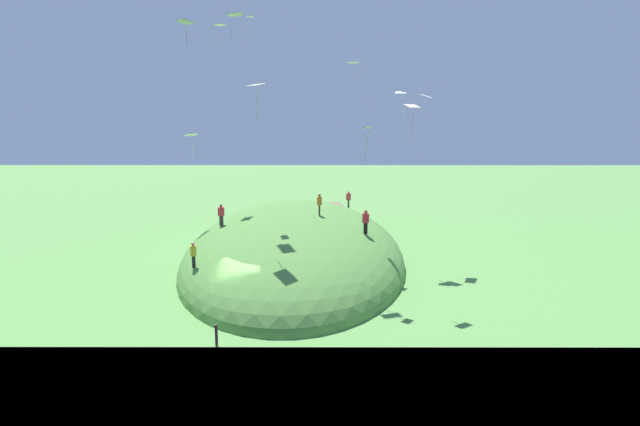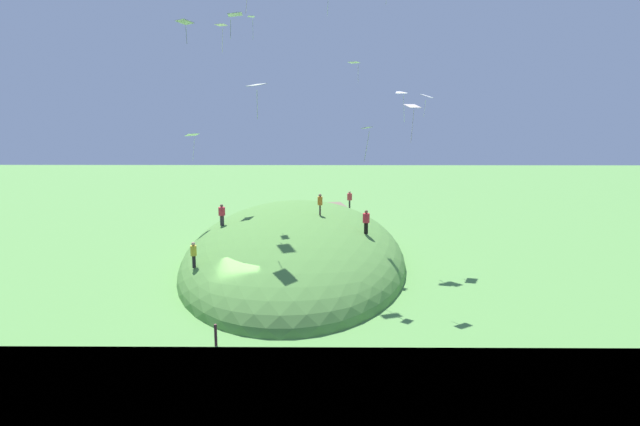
{
  "view_description": "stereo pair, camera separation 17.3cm",
  "coord_description": "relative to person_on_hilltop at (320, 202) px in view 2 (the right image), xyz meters",
  "views": [
    {
      "loc": [
        -30.67,
        -4.71,
        11.23
      ],
      "look_at": [
        0.8,
        -4.63,
        5.26
      ],
      "focal_mm": 31.16,
      "sensor_mm": 36.0,
      "label": 1
    },
    {
      "loc": [
        -30.67,
        -4.88,
        11.23
      ],
      "look_at": [
        0.8,
        -4.63,
        5.26
      ],
      "focal_mm": 31.16,
      "sensor_mm": 36.0,
      "label": 2
    }
  ],
  "objects": [
    {
      "name": "person_watching_kites",
      "position": [
        -0.14,
        7.12,
        -0.77
      ],
      "size": [
        0.66,
        0.66,
        1.59
      ],
      "rotation": [
        0.0,
        0.0,
        2.16
      ],
      "color": "#363037",
      "rests_on": "grass_hill"
    },
    {
      "name": "dirt_path",
      "position": [
        19.14,
        -2.88,
        -4.54
      ],
      "size": [
        15.29,
        4.66,
        0.04
      ],
      "primitive_type": "cube",
      "rotation": [
        0.0,
        0.0,
        0.19
      ],
      "color": "#74624F",
      "rests_on": "ground_plane"
    },
    {
      "name": "person_with_child",
      "position": [
        -2.47,
        -3.17,
        -0.79
      ],
      "size": [
        0.5,
        0.5,
        1.67
      ],
      "rotation": [
        0.0,
        0.0,
        4.78
      ],
      "color": "black",
      "rests_on": "grass_hill"
    },
    {
      "name": "kite_13",
      "position": [
        1.16,
        -2.44,
        9.77
      ],
      "size": [
        0.87,
        0.95,
        1.44
      ],
      "color": "white"
    },
    {
      "name": "kite_11",
      "position": [
        0.93,
        -5.85,
        7.58
      ],
      "size": [
        0.72,
        0.91,
        2.18
      ],
      "color": "white"
    },
    {
      "name": "kite_9",
      "position": [
        3.68,
        9.94,
        4.53
      ],
      "size": [
        1.16,
        1.18,
        2.1
      ],
      "color": "white"
    },
    {
      "name": "mooring_post",
      "position": [
        -14.64,
        4.88,
        -4.02
      ],
      "size": [
        0.14,
        0.14,
        1.09
      ],
      "primitive_type": "cylinder",
      "color": "brown",
      "rests_on": "ground_plane"
    },
    {
      "name": "person_near_shore",
      "position": [
        -7.12,
        7.6,
        -1.87
      ],
      "size": [
        0.47,
        0.47,
        1.62
      ],
      "rotation": [
        0.0,
        0.0,
        1.89
      ],
      "color": "black",
      "rests_on": "grass_hill"
    },
    {
      "name": "kite_0",
      "position": [
        7.07,
        8.02,
        13.14
      ],
      "size": [
        1.2,
        0.97,
        2.18
      ],
      "color": "silver"
    },
    {
      "name": "kite_14",
      "position": [
        1.69,
        -7.75,
        7.47
      ],
      "size": [
        1.35,
        1.15,
        1.6
      ],
      "color": "white"
    },
    {
      "name": "person_on_hilltop",
      "position": [
        0.0,
        0.0,
        0.0
      ],
      "size": [
        0.39,
        0.39,
        1.57
      ],
      "rotation": [
        0.0,
        0.0,
        0.09
      ],
      "color": "#382C27",
      "rests_on": "grass_hill"
    },
    {
      "name": "kite_7",
      "position": [
        1.4,
        4.85,
        12.88
      ],
      "size": [
        0.75,
        0.61,
        1.61
      ],
      "color": "white"
    },
    {
      "name": "kite_3",
      "position": [
        -6.48,
        -2.83,
        5.31
      ],
      "size": [
        0.82,
        0.77,
        2.06
      ],
      "color": "silver"
    },
    {
      "name": "grass_hill",
      "position": [
        1.37,
        1.9,
        -4.56
      ],
      "size": [
        30.67,
        16.31,
        7.38
      ],
      "primitive_type": "ellipsoid",
      "color": "#548B3D",
      "rests_on": "ground_plane"
    },
    {
      "name": "kite_2",
      "position": [
        -10.63,
        6.69,
        10.87
      ],
      "size": [
        1.09,
        1.07,
        1.15
      ],
      "color": "silver"
    },
    {
      "name": "ground_plane",
      "position": [
        -8.89,
        4.57,
        -4.56
      ],
      "size": [
        160.0,
        160.0,
        0.0
      ],
      "primitive_type": "plane",
      "color": "#5C9647"
    },
    {
      "name": "kite_5",
      "position": [
        -9.84,
        4.29,
        11.34
      ],
      "size": [
        1.12,
        0.84,
        1.26
      ],
      "color": "white"
    },
    {
      "name": "person_walking_path",
      "position": [
        10.03,
        -2.6,
        -1.31
      ],
      "size": [
        0.47,
        0.47,
        1.59
      ],
      "rotation": [
        0.0,
        0.0,
        3.21
      ],
      "color": "#36312F",
      "rests_on": "grass_hill"
    },
    {
      "name": "kite_10",
      "position": [
        -6.45,
        -5.46,
        6.64
      ],
      "size": [
        1.02,
        1.1,
        2.21
      ],
      "color": "white"
    },
    {
      "name": "kite_4",
      "position": [
        -5.55,
        3.77,
        7.94
      ],
      "size": [
        1.44,
        1.37,
        2.13
      ],
      "color": "white"
    }
  ]
}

